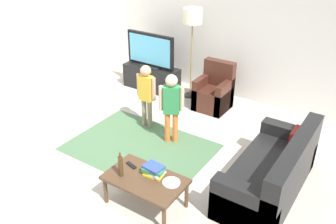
% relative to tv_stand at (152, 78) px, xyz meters
% --- Properties ---
extents(ground, '(7.80, 7.80, 0.00)m').
position_rel_tv_stand_xyz_m(ground, '(1.55, -2.30, -0.24)').
color(ground, beige).
extents(wall_back, '(6.00, 0.12, 2.70)m').
position_rel_tv_stand_xyz_m(wall_back, '(1.55, 0.70, 1.11)').
color(wall_back, silver).
rests_on(wall_back, ground).
extents(wall_left, '(0.12, 6.00, 2.70)m').
position_rel_tv_stand_xyz_m(wall_left, '(-1.45, -2.30, 1.11)').
color(wall_left, silver).
rests_on(wall_left, ground).
extents(area_rug, '(2.20, 1.60, 0.01)m').
position_rel_tv_stand_xyz_m(area_rug, '(1.17, -1.94, -0.24)').
color(area_rug, '#4C724C').
rests_on(area_rug, ground).
extents(tv_stand, '(1.20, 0.44, 0.50)m').
position_rel_tv_stand_xyz_m(tv_stand, '(0.00, 0.00, 0.00)').
color(tv_stand, black).
rests_on(tv_stand, ground).
extents(tv, '(1.10, 0.28, 0.71)m').
position_rel_tv_stand_xyz_m(tv, '(-0.00, -0.02, 0.60)').
color(tv, black).
rests_on(tv, tv_stand).
extents(couch, '(0.80, 1.80, 0.86)m').
position_rel_tv_stand_xyz_m(couch, '(3.29, -1.81, 0.05)').
color(couch, black).
rests_on(couch, ground).
extents(armchair, '(0.60, 0.60, 0.90)m').
position_rel_tv_stand_xyz_m(armchair, '(1.50, -0.04, 0.05)').
color(armchair, '#472319').
rests_on(armchair, ground).
extents(floor_lamp, '(0.36, 0.36, 1.78)m').
position_rel_tv_stand_xyz_m(floor_lamp, '(0.87, 0.15, 1.30)').
color(floor_lamp, '#262626').
rests_on(floor_lamp, ground).
extents(child_near_tv, '(0.38, 0.18, 1.13)m').
position_rel_tv_stand_xyz_m(child_near_tv, '(0.86, -1.33, 0.44)').
color(child_near_tv, gray).
rests_on(child_near_tv, ground).
extents(child_center, '(0.35, 0.25, 1.18)m').
position_rel_tv_stand_xyz_m(child_center, '(1.49, -1.50, 0.46)').
color(child_center, orange).
rests_on(child_center, ground).
extents(coffee_table, '(1.00, 0.60, 0.42)m').
position_rel_tv_stand_xyz_m(coffee_table, '(2.03, -2.93, 0.13)').
color(coffee_table, '#513823').
rests_on(coffee_table, ground).
extents(book_stack, '(0.28, 0.22, 0.13)m').
position_rel_tv_stand_xyz_m(book_stack, '(2.08, -2.80, 0.24)').
color(book_stack, yellow).
rests_on(book_stack, coffee_table).
extents(bottle, '(0.06, 0.06, 0.34)m').
position_rel_tv_stand_xyz_m(bottle, '(1.75, -3.05, 0.32)').
color(bottle, '#4C3319').
rests_on(bottle, coffee_table).
extents(tv_remote, '(0.18, 0.09, 0.02)m').
position_rel_tv_stand_xyz_m(tv_remote, '(1.73, -2.83, 0.19)').
color(tv_remote, black).
rests_on(tv_remote, coffee_table).
extents(plate, '(0.22, 0.22, 0.02)m').
position_rel_tv_stand_xyz_m(plate, '(2.35, -2.83, 0.18)').
color(plate, white).
rests_on(plate, coffee_table).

